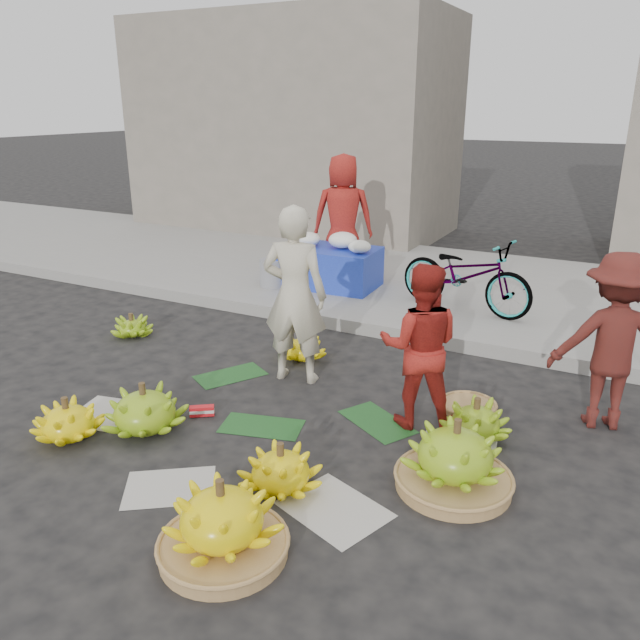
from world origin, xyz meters
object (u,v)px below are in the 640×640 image
at_px(banana_bunch_0, 144,409).
at_px(bicycle, 466,275).
at_px(banana_bunch_4, 455,458).
at_px(flower_table, 331,264).
at_px(vendor_cream, 295,295).

bearing_deg(banana_bunch_0, bicycle, 68.30).
relative_size(banana_bunch_0, bicycle, 0.50).
relative_size(banana_bunch_4, bicycle, 0.47).
xyz_separation_m(banana_bunch_0, flower_table, (-0.35, 4.00, 0.24)).
distance_m(banana_bunch_0, bicycle, 4.12).
relative_size(banana_bunch_0, vendor_cream, 0.50).
bearing_deg(vendor_cream, banana_bunch_4, 139.28).
distance_m(banana_bunch_4, bicycle, 3.58).
height_order(banana_bunch_0, vendor_cream, vendor_cream).
bearing_deg(vendor_cream, banana_bunch_0, 56.95).
height_order(banana_bunch_4, bicycle, bicycle).
bearing_deg(flower_table, vendor_cream, -72.67).
bearing_deg(banana_bunch_4, bicycle, 104.26).
distance_m(banana_bunch_0, flower_table, 4.02).
bearing_deg(flower_table, banana_bunch_4, -55.29).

